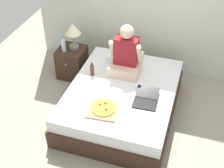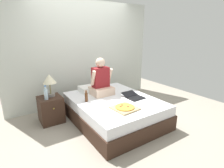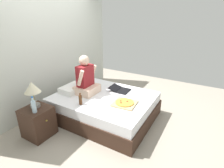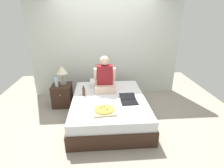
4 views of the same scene
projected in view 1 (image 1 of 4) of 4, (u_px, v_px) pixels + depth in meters
name	position (u px, v px, depth m)	size (l,w,h in m)	color
ground_plane	(122.00, 112.00, 4.73)	(5.80, 5.80, 0.00)	#9E9384
wall_back	(147.00, 0.00, 4.94)	(3.80, 0.12, 2.50)	silver
bed	(122.00, 101.00, 4.58)	(1.52, 1.92, 0.48)	#382319
nightstand_left	(72.00, 62.00, 5.32)	(0.44, 0.47, 0.52)	#382319
lamp_on_left_nightstand	(73.00, 30.00, 4.98)	(0.26, 0.26, 0.45)	gray
water_bottle	(64.00, 45.00, 5.03)	(0.07, 0.07, 0.28)	silver
pillow	(125.00, 57.00, 4.94)	(0.52, 0.34, 0.12)	white
person_seated	(126.00, 56.00, 4.56)	(0.47, 0.40, 0.78)	beige
laptop	(146.00, 100.00, 4.20)	(0.34, 0.43, 0.07)	black
pizza_box	(103.00, 109.00, 4.07)	(0.43, 0.43, 0.05)	tan
beer_bottle_on_bed	(92.00, 70.00, 4.62)	(0.06, 0.06, 0.22)	#4C2811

